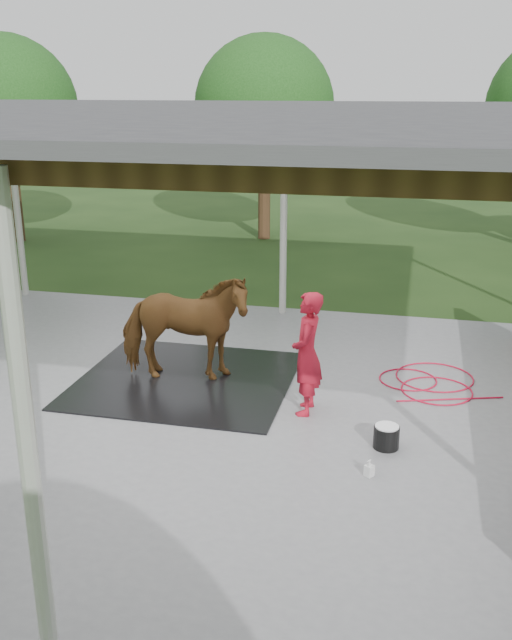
% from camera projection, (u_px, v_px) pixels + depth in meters
% --- Properties ---
extents(ground, '(100.00, 100.00, 0.00)m').
position_uv_depth(ground, '(218.00, 415.00, 9.95)').
color(ground, '#1E3814').
extents(concrete_slab, '(12.00, 10.00, 0.05)m').
position_uv_depth(concrete_slab, '(218.00, 413.00, 9.94)').
color(concrete_slab, slate).
rests_on(concrete_slab, ground).
extents(pavilion_structure, '(12.60, 10.60, 4.05)m').
position_uv_depth(pavilion_structure, '(212.00, 120.00, 8.71)').
color(pavilion_structure, beige).
rests_on(pavilion_structure, ground).
extents(tree_belt, '(28.00, 28.00, 5.80)m').
position_uv_depth(tree_belt, '(253.00, 131.00, 9.53)').
color(tree_belt, '#382314').
rests_on(tree_belt, ground).
extents(rubber_mat, '(3.22, 3.01, 0.02)m').
position_uv_depth(rubber_mat, '(186.00, 380.00, 10.98)').
color(rubber_mat, black).
rests_on(rubber_mat, concrete_slab).
extents(horse, '(2.11, 1.23, 1.68)m').
position_uv_depth(horse, '(184.00, 327.00, 10.71)').
color(horse, brown).
rests_on(horse, rubber_mat).
extents(handler, '(0.43, 0.64, 1.73)m').
position_uv_depth(handler, '(307.00, 353.00, 9.66)').
color(handler, '#AB1224').
rests_on(handler, concrete_slab).
extents(wash_bucket, '(0.32, 0.32, 0.30)m').
position_uv_depth(wash_bucket, '(386.00, 436.00, 8.89)').
color(wash_bucket, black).
rests_on(wash_bucket, concrete_slab).
extents(soap_bottle_a, '(0.15, 0.15, 0.29)m').
position_uv_depth(soap_bottle_a, '(388.00, 438.00, 8.86)').
color(soap_bottle_a, silver).
rests_on(soap_bottle_a, concrete_slab).
extents(soap_bottle_b, '(0.13, 0.13, 0.21)m').
position_uv_depth(soap_bottle_b, '(369.00, 468.00, 8.25)').
color(soap_bottle_b, '#338CD8').
rests_on(soap_bottle_b, concrete_slab).
extents(hose_coil, '(1.82, 1.66, 0.02)m').
position_uv_depth(hose_coil, '(429.00, 382.00, 10.88)').
color(hose_coil, '#B60D2B').
rests_on(hose_coil, concrete_slab).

